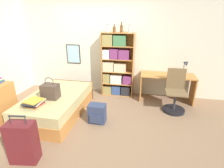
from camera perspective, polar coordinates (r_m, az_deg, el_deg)
ground_plane at (r=4.04m, az=-9.56°, el=-10.28°), size 14.00×14.00×0.00m
wall_back at (r=4.98m, az=-4.25°, el=11.96°), size 10.00×0.09×2.60m
bed at (r=4.18m, az=-17.51°, el=-6.20°), size 1.11×1.88×0.48m
handbag at (r=3.86m, az=-19.47°, el=-2.23°), size 0.33×0.25×0.47m
book_stack_on_bed at (r=3.70m, az=-24.05°, el=-5.61°), size 0.34×0.38×0.12m
suitcase at (r=3.05m, az=-27.12°, el=-16.61°), size 0.44×0.29×0.79m
bookcase at (r=4.77m, az=1.44°, el=5.70°), size 0.85×0.30×1.71m
bottle_green at (r=4.68m, az=-1.53°, el=17.44°), size 0.08×0.08×0.19m
bottle_brown at (r=4.59m, az=0.74°, el=17.40°), size 0.07×0.07×0.20m
bottle_clear at (r=4.60m, az=3.11°, el=17.65°), size 0.07×0.07×0.25m
bottle_blue at (r=4.60m, az=5.75°, el=17.28°), size 0.07×0.07×0.19m
desk at (r=4.72m, az=17.49°, el=0.56°), size 1.35×0.55×0.71m
desk_lamp at (r=4.76m, az=22.96°, el=5.74°), size 0.21×0.16×0.39m
desk_chair at (r=4.34m, az=19.79°, el=-4.29°), size 0.50×0.50×0.99m
backpack at (r=3.70m, az=-4.91°, el=-9.60°), size 0.35×0.26×0.40m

